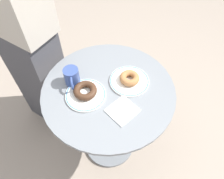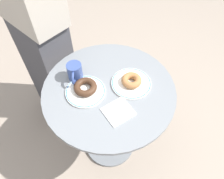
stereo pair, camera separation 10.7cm
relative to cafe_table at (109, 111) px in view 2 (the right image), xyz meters
The scene contains 9 objects.
ground_plane 0.49m from the cafe_table, ahead, with size 7.00×7.00×0.02m, color gray.
cafe_table is the anchor object (origin of this frame).
plate_left 0.26m from the cafe_table, behind, with size 0.21×0.21×0.01m.
plate_right 0.26m from the cafe_table, ahead, with size 0.21×0.21×0.01m.
donut_chocolate 0.28m from the cafe_table, behind, with size 0.12×0.12×0.03m, color #422819.
donut_cinnamon 0.28m from the cafe_table, ahead, with size 0.11×0.11×0.04m, color #A36B3D.
paper_napkin 0.27m from the cafe_table, 86.56° to the right, with size 0.13×0.12×0.01m, color white.
coffee_mug 0.33m from the cafe_table, 143.60° to the left, with size 0.08×0.12×0.10m.
person_figure 0.66m from the cafe_table, 123.49° to the left, with size 0.39×0.44×1.64m.
Camera 2 is at (-0.15, -0.65, 1.58)m, focal length 33.87 mm.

